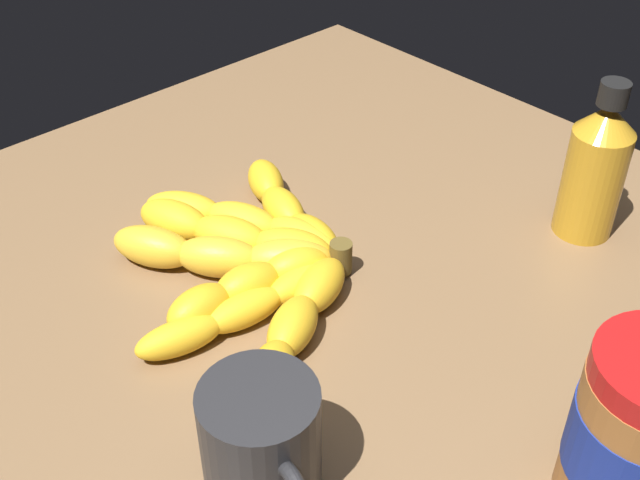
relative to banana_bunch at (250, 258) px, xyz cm
name	(u,v)px	position (x,y,z in cm)	size (l,w,h in cm)	color
ground_plane	(322,287)	(-5.18, 3.67, -4.07)	(78.16, 77.40, 4.68)	brown
banana_bunch	(250,258)	(0.00, 0.00, 0.00)	(25.67, 29.13, 3.69)	gold
honey_bottle	(595,168)	(-27.06, 16.17, 5.11)	(5.47, 5.47, 15.27)	gold
coffee_mug	(262,445)	(13.28, 17.92, 2.71)	(7.72, 11.21, 8.84)	#262628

